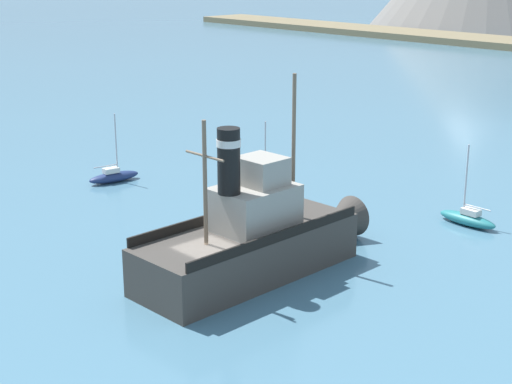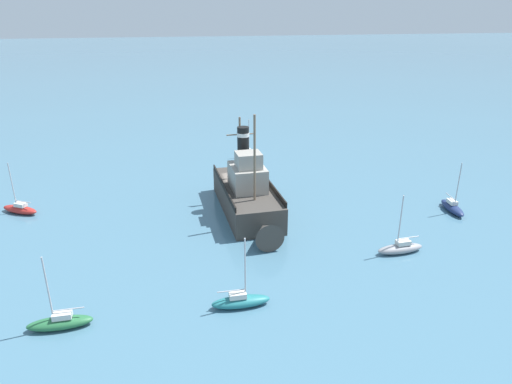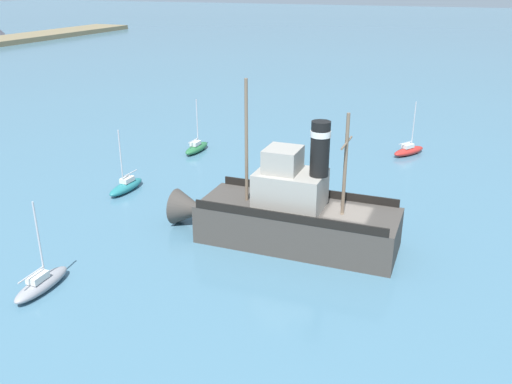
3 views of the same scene
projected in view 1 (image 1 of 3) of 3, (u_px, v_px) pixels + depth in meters
name	position (u px, v px, depth m)	size (l,w,h in m)	color
ground_plane	(208.00, 295.00, 37.44)	(600.00, 600.00, 0.00)	#477289
old_tugboat	(256.00, 238.00, 39.58)	(4.67, 14.47, 9.90)	#423D38
sailboat_navy	(114.00, 176.00, 55.75)	(1.55, 3.91, 4.90)	navy
sailboat_grey	(262.00, 185.00, 53.64)	(3.84, 1.23, 4.90)	gray
sailboat_teal	(468.00, 218.00, 46.90)	(3.82, 1.18, 4.90)	#23757A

